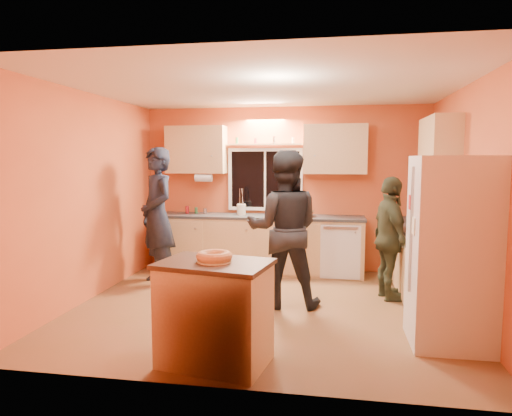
% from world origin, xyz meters
% --- Properties ---
extents(ground, '(4.50, 4.50, 0.00)m').
position_xyz_m(ground, '(0.00, 0.00, 0.00)').
color(ground, brown).
rests_on(ground, ground).
extents(room_shell, '(4.54, 4.04, 2.61)m').
position_xyz_m(room_shell, '(0.12, 0.41, 1.62)').
color(room_shell, '#D66637').
rests_on(room_shell, ground).
extents(back_counter, '(4.23, 0.62, 0.90)m').
position_xyz_m(back_counter, '(0.01, 1.70, 0.45)').
color(back_counter, tan).
rests_on(back_counter, ground).
extents(right_counter, '(0.62, 1.84, 0.90)m').
position_xyz_m(right_counter, '(1.95, 0.50, 0.45)').
color(right_counter, tan).
rests_on(right_counter, ground).
extents(refrigerator, '(0.72, 0.70, 1.80)m').
position_xyz_m(refrigerator, '(1.89, -0.80, 0.90)').
color(refrigerator, silver).
rests_on(refrigerator, ground).
extents(island, '(1.02, 0.78, 0.90)m').
position_xyz_m(island, '(-0.21, -1.58, 0.46)').
color(island, tan).
rests_on(island, ground).
extents(bundt_pastry, '(0.31, 0.31, 0.09)m').
position_xyz_m(bundt_pastry, '(-0.21, -1.58, 0.94)').
color(bundt_pastry, tan).
rests_on(bundt_pastry, island).
extents(person_left, '(0.83, 0.83, 1.94)m').
position_xyz_m(person_left, '(-1.69, 0.84, 0.97)').
color(person_left, black).
rests_on(person_left, ground).
extents(person_center, '(0.97, 0.78, 1.88)m').
position_xyz_m(person_center, '(0.21, 0.11, 0.94)').
color(person_center, black).
rests_on(person_center, ground).
extents(person_right, '(0.58, 0.98, 1.56)m').
position_xyz_m(person_right, '(1.50, 0.59, 0.78)').
color(person_right, '#373C26').
rests_on(person_right, ground).
extents(mixing_bowl, '(0.39, 0.39, 0.09)m').
position_xyz_m(mixing_bowl, '(0.33, 1.68, 0.94)').
color(mixing_bowl, black).
rests_on(mixing_bowl, back_counter).
extents(utensil_crock, '(0.14, 0.14, 0.17)m').
position_xyz_m(utensil_crock, '(-0.64, 1.72, 0.99)').
color(utensil_crock, '#EAE4C4').
rests_on(utensil_crock, back_counter).
extents(potted_plant, '(0.30, 0.27, 0.28)m').
position_xyz_m(potted_plant, '(2.02, -0.30, 1.04)').
color(potted_plant, gray).
rests_on(potted_plant, right_counter).
extents(red_box, '(0.19, 0.17, 0.07)m').
position_xyz_m(red_box, '(1.96, 0.80, 0.94)').
color(red_box, '#A7191D').
rests_on(red_box, right_counter).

